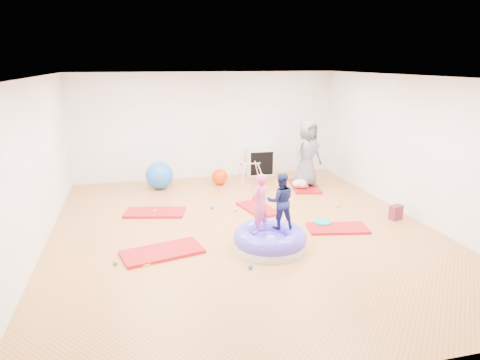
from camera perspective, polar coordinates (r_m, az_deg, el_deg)
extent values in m
cube|color=#D17248|center=(8.06, 0.52, -6.73)|extent=(7.00, 8.00, 0.01)
cube|color=white|center=(7.47, 0.57, 13.57)|extent=(7.00, 8.00, 0.01)
cube|color=white|center=(11.50, -4.48, 7.22)|extent=(7.00, 0.01, 2.80)
cube|color=white|center=(4.08, 14.91, -8.99)|extent=(7.00, 0.01, 2.80)
cube|color=white|center=(7.59, -25.99, 1.34)|extent=(0.01, 8.00, 2.80)
cube|color=white|center=(9.15, 22.33, 3.95)|extent=(0.01, 8.00, 2.80)
cube|color=red|center=(7.25, -10.33, -9.42)|extent=(1.41, 0.94, 0.05)
cube|color=red|center=(9.08, -11.30, -4.27)|extent=(1.32, 0.87, 0.05)
cube|color=red|center=(9.16, 2.44, -3.81)|extent=(0.78, 1.17, 0.04)
cube|color=red|center=(8.31, 12.89, -6.29)|extent=(1.19, 0.75, 0.05)
cube|color=red|center=(10.89, 8.64, -0.79)|extent=(0.90, 1.38, 0.05)
cylinder|color=silver|center=(7.33, 3.97, -8.56)|extent=(1.20, 1.20, 0.14)
torus|color=#473CDD|center=(7.28, 3.99, -7.66)|extent=(1.24, 1.24, 0.33)
ellipsoid|color=#473CDD|center=(7.31, 3.98, -8.21)|extent=(0.66, 0.66, 0.30)
imported|color=#CF498B|center=(6.99, 2.65, -2.78)|extent=(0.44, 0.41, 1.01)
imported|color=#151D4E|center=(7.20, 5.45, -2.44)|extent=(0.52, 0.43, 0.97)
imported|color=slate|center=(10.67, 8.98, 3.50)|extent=(0.92, 0.76, 1.62)
ellipsoid|color=silver|center=(10.60, 7.98, -0.45)|extent=(0.38, 0.25, 0.22)
sphere|color=#DFA190|center=(10.43, 8.35, -0.57)|extent=(0.18, 0.18, 0.18)
sphere|color=blue|center=(6.65, 1.38, -11.47)|extent=(0.08, 0.08, 0.08)
sphere|color=gold|center=(9.03, -0.59, -3.98)|extent=(0.08, 0.08, 0.08)
sphere|color=blue|center=(9.18, -3.79, -3.68)|extent=(0.08, 0.08, 0.08)
sphere|color=green|center=(7.04, -16.28, -10.53)|extent=(0.08, 0.08, 0.08)
sphere|color=gold|center=(9.53, 13.02, -3.34)|extent=(0.08, 0.08, 0.08)
sphere|color=gold|center=(9.11, -11.31, -4.13)|extent=(0.08, 0.08, 0.08)
sphere|color=blue|center=(10.73, -10.69, 0.63)|extent=(0.69, 0.69, 0.69)
sphere|color=#E63200|center=(10.95, -2.73, 0.44)|extent=(0.41, 0.41, 0.41)
cylinder|color=beige|center=(10.87, 0.47, 0.72)|extent=(0.19, 0.20, 0.51)
cylinder|color=beige|center=(11.28, -0.08, 1.27)|extent=(0.19, 0.20, 0.51)
cylinder|color=beige|center=(10.99, 2.89, 0.87)|extent=(0.19, 0.20, 0.51)
cylinder|color=beige|center=(11.40, 2.25, 1.41)|extent=(0.19, 0.20, 0.51)
cylinder|color=beige|center=(11.08, 1.39, 2.20)|extent=(0.50, 0.03, 0.03)
sphere|color=red|center=(11.02, 0.14, 2.12)|extent=(0.06, 0.06, 0.06)
sphere|color=blue|center=(11.15, 2.63, 2.27)|extent=(0.06, 0.06, 0.06)
cube|color=beige|center=(11.82, 2.69, 2.39)|extent=(0.74, 0.36, 0.74)
cube|color=black|center=(11.66, 2.93, 2.20)|extent=(0.63, 0.02, 0.63)
cube|color=beige|center=(11.77, 2.76, 2.33)|extent=(0.02, 0.25, 0.65)
cube|color=beige|center=(11.77, 2.76, 2.33)|extent=(0.65, 0.25, 0.02)
cylinder|color=#13ABA6|center=(8.47, 10.97, -5.64)|extent=(0.33, 0.33, 0.07)
cube|color=#A7173A|center=(9.11, 20.08, -4.07)|extent=(0.28, 0.22, 0.29)
cylinder|color=gold|center=(6.97, -12.51, -10.73)|extent=(0.21, 0.21, 0.03)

